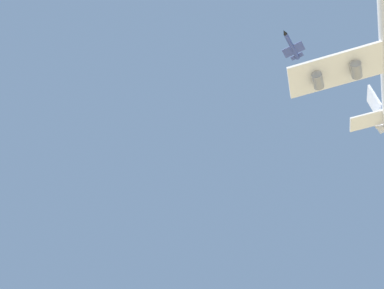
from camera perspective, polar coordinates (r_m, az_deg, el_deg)
chase_jet_left_wing at (r=160.96m, az=14.22°, el=13.56°), size 14.69×9.98×4.00m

